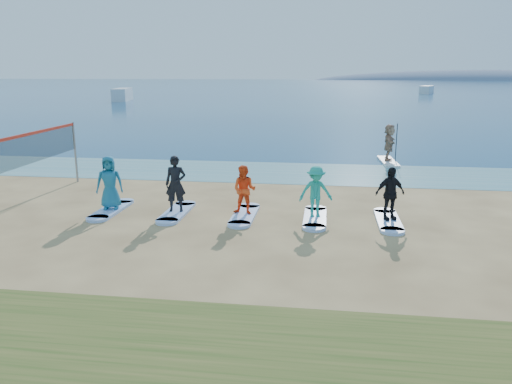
# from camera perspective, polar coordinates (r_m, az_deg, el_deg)

# --- Properties ---
(ground) EXTENTS (600.00, 600.00, 0.00)m
(ground) POSITION_cam_1_polar(r_m,az_deg,el_deg) (12.85, 3.04, -7.00)
(ground) COLOR tan
(ground) RESTS_ON ground
(shallow_water) EXTENTS (600.00, 600.00, 0.00)m
(shallow_water) POSITION_cam_1_polar(r_m,az_deg,el_deg) (22.96, 5.35, 2.19)
(shallow_water) COLOR teal
(shallow_water) RESTS_ON ground
(ocean) EXTENTS (600.00, 600.00, 0.00)m
(ocean) POSITION_cam_1_polar(r_m,az_deg,el_deg) (172.05, 7.84, 11.93)
(ocean) COLOR navy
(ocean) RESTS_ON ground
(island_ridge) EXTENTS (220.00, 56.00, 18.00)m
(island_ridge) POSITION_cam_1_polar(r_m,az_deg,el_deg) (325.87, 25.32, 11.49)
(island_ridge) COLOR slate
(island_ridge) RESTS_ON ground
(volleyball_net) EXTENTS (0.49, 9.08, 2.50)m
(volleyball_net) POSITION_cam_1_polar(r_m,az_deg,el_deg) (18.15, -26.10, 3.93)
(volleyball_net) COLOR gray
(volleyball_net) RESTS_ON ground
(paddleboard) EXTENTS (0.85, 3.03, 0.12)m
(paddleboard) POSITION_cam_1_polar(r_m,az_deg,el_deg) (26.35, 14.85, 3.38)
(paddleboard) COLOR silver
(paddleboard) RESTS_ON ground
(paddleboarder) EXTENTS (0.73, 1.75, 1.84)m
(paddleboarder) POSITION_cam_1_polar(r_m,az_deg,el_deg) (26.20, 14.98, 5.49)
(paddleboarder) COLOR tan
(paddleboarder) RESTS_ON paddleboard
(boat_offshore_a) EXTENTS (4.03, 8.51, 1.95)m
(boat_offshore_a) POSITION_cam_1_polar(r_m,az_deg,el_deg) (84.76, -14.99, 10.05)
(boat_offshore_a) COLOR silver
(boat_offshore_a) RESTS_ON ground
(boat_offshore_b) EXTENTS (4.13, 7.12, 1.67)m
(boat_offshore_b) POSITION_cam_1_polar(r_m,az_deg,el_deg) (114.22, 18.88, 10.58)
(boat_offshore_b) COLOR silver
(boat_offshore_b) RESTS_ON ground
(surfboard_0) EXTENTS (0.70, 2.20, 0.09)m
(surfboard_0) POSITION_cam_1_polar(r_m,az_deg,el_deg) (17.29, -16.19, -1.95)
(surfboard_0) COLOR #A4C5FF
(surfboard_0) RESTS_ON ground
(student_0) EXTENTS (0.98, 0.76, 1.76)m
(student_0) POSITION_cam_1_polar(r_m,az_deg,el_deg) (17.07, -16.39, 1.04)
(student_0) COLOR #1D6F90
(student_0) RESTS_ON surfboard_0
(surfboard_1) EXTENTS (0.70, 2.20, 0.09)m
(surfboard_1) POSITION_cam_1_polar(r_m,az_deg,el_deg) (16.51, -9.04, -2.30)
(surfboard_1) COLOR #A4C5FF
(surfboard_1) RESTS_ON ground
(student_1) EXTENTS (0.72, 0.53, 1.82)m
(student_1) POSITION_cam_1_polar(r_m,az_deg,el_deg) (16.27, -9.17, 0.93)
(student_1) COLOR black
(student_1) RESTS_ON surfboard_1
(surfboard_2) EXTENTS (0.70, 2.20, 0.09)m
(surfboard_2) POSITION_cam_1_polar(r_m,az_deg,el_deg) (16.00, -1.32, -2.64)
(surfboard_2) COLOR #A4C5FF
(surfboard_2) RESTS_ON ground
(student_2) EXTENTS (0.84, 0.70, 1.56)m
(student_2) POSITION_cam_1_polar(r_m,az_deg,el_deg) (15.79, -1.33, 0.24)
(student_2) COLOR #FF4D1A
(student_2) RESTS_ON surfboard_2
(surfboard_3) EXTENTS (0.70, 2.20, 0.09)m
(surfboard_3) POSITION_cam_1_polar(r_m,az_deg,el_deg) (15.81, 6.76, -2.93)
(surfboard_3) COLOR #A4C5FF
(surfboard_3) RESTS_ON ground
(student_3) EXTENTS (1.14, 0.80, 1.60)m
(student_3) POSITION_cam_1_polar(r_m,az_deg,el_deg) (15.59, 6.84, 0.05)
(student_3) COLOR teal
(student_3) RESTS_ON surfboard_3
(surfboard_4) EXTENTS (0.70, 2.20, 0.09)m
(surfboard_4) POSITION_cam_1_polar(r_m,az_deg,el_deg) (15.93, 14.87, -3.18)
(surfboard_4) COLOR #A4C5FF
(surfboard_4) RESTS_ON ground
(student_4) EXTENTS (1.04, 0.73, 1.63)m
(student_4) POSITION_cam_1_polar(r_m,az_deg,el_deg) (15.71, 15.06, -0.16)
(student_4) COLOR black
(student_4) RESTS_ON surfboard_4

